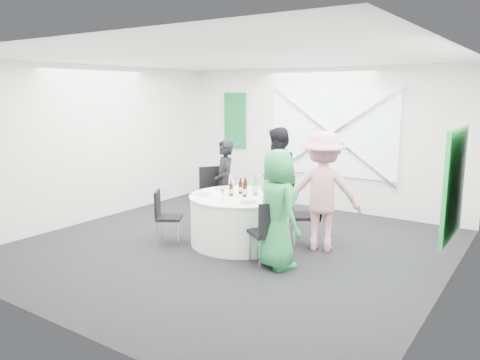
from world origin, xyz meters
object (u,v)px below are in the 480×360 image
Objects in this scene: chair_front_right at (269,228)px; chair_front_left at (164,213)px; chair_back at (279,200)px; person_woman_pink at (323,192)px; banquet_table at (240,219)px; green_water_bottle at (255,187)px; chair_back_right at (312,210)px; person_woman_green at (277,209)px; person_man_back at (277,176)px; clear_water_bottle at (231,187)px; person_man_back_left at (225,183)px; chair_back_left at (214,191)px.

chair_front_right is 1.84m from chair_front_left.
chair_back is 0.48× the size of person_woman_pink.
banquet_table is 4.83× the size of green_water_bottle.
chair_back_right is at bearing -150.78° from chair_front_right.
chair_front_right is 0.56× the size of person_woman_green.
chair_front_left is 1.97m from person_woman_green.
chair_front_left is (-0.97, -0.65, 0.10)m from banquet_table.
person_man_back reaches higher than chair_front_left.
chair_back_right is 1.28m from clear_water_bottle.
chair_front_right is 3.20× the size of clear_water_bottle.
person_woman_pink reaches higher than clear_water_bottle.
clear_water_bottle reaches higher than chair_front_left.
person_woman_pink reaches higher than person_woman_green.
person_woman_pink reaches higher than chair_back_right.
green_water_bottle is 0.38m from clear_water_bottle.
banquet_table is 1.17m from chair_front_left.
person_man_back is at bearing -53.86° from person_woman_pink.
person_woman_green is (0.86, -1.59, 0.30)m from chair_back.
person_woman_pink reaches higher than green_water_bottle.
chair_back_right is 0.54× the size of person_man_back.
person_woman_green reaches higher than chair_back_right.
chair_front_right is (-0.10, -1.12, -0.03)m from chair_back_right.
chair_front_left is 2.95× the size of clear_water_bottle.
green_water_bottle is 1.15× the size of clear_water_bottle.
person_man_back_left is at bearing -123.25° from chair_back_right.
chair_front_right is (0.75, -1.64, 0.03)m from chair_back.
chair_back is 1.01m from green_water_bottle.
chair_back is (0.11, 1.05, 0.11)m from banquet_table.
person_woman_pink is (1.25, -0.84, 0.03)m from person_man_back.
person_woman_pink is at bearing 52.81° from person_man_back.
banquet_table is 1.89× the size of chair_front_left.
chair_front_left reaches higher than banquet_table.
banquet_table is 1.35m from person_woman_pink.
clear_water_bottle is at bearing -95.30° from chair_back_left.
banquet_table is at bearing 0.00° from person_woman_pink.
chair_back_left is 0.25m from person_man_back_left.
green_water_bottle reaches higher than clear_water_bottle.
green_water_bottle reaches higher than chair_back_left.
person_woman_green reaches higher than green_water_bottle.
person_man_back is 1.28m from clear_water_bottle.
clear_water_bottle is (-1.12, 0.53, 0.07)m from person_woman_green.
chair_back_left is (-0.97, 0.61, 0.22)m from banquet_table.
person_man_back is at bearing -118.83° from chair_front_right.
person_man_back reaches higher than person_woman_green.
person_woman_green is at bearing -28.78° from chair_back_right.
chair_back_right is 1.13× the size of chair_front_left.
banquet_table is 1.74× the size of chair_front_right.
chair_back_left is at bearing -1.37° from person_woman_green.
person_man_back is 6.14× the size of clear_water_bottle.
chair_back_right is at bearing -60.10° from chair_back_left.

